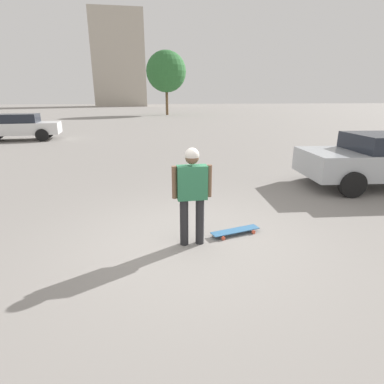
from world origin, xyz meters
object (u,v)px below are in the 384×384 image
car_parked_far (18,126)px  person (192,189)px  car_parked_near (381,159)px  skateboard (235,231)px

car_parked_far → person: bearing=112.7°
person → car_parked_near: person is taller
skateboard → car_parked_near: 5.32m
skateboard → car_parked_near: car_parked_near is taller
car_parked_near → car_parked_far: size_ratio=0.94×
skateboard → person: bearing=1.1°
car_parked_far → car_parked_near: bearing=133.2°
person → skateboard: 1.22m
person → skateboard: bearing=14.9°
person → car_parked_near: (5.54, 2.57, -0.21)m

